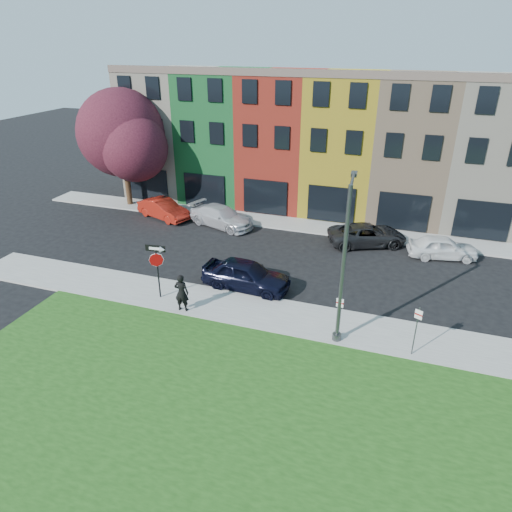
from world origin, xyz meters
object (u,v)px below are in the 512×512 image
(street_lamp, at_px, (344,265))
(man, at_px, (182,293))
(stop_sign, at_px, (157,261))
(sedan_near, at_px, (246,275))

(street_lamp, bearing_deg, man, 177.58)
(stop_sign, distance_m, sedan_near, 4.84)
(man, bearing_deg, street_lamp, 175.48)
(stop_sign, height_order, man, stop_sign)
(stop_sign, xyz_separation_m, street_lamp, (9.36, -0.52, 1.51))
(sedan_near, bearing_deg, street_lamp, -115.56)
(man, distance_m, sedan_near, 3.94)
(stop_sign, xyz_separation_m, sedan_near, (3.88, 2.52, -1.42))
(stop_sign, bearing_deg, sedan_near, 26.35)
(sedan_near, relative_size, street_lamp, 0.68)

